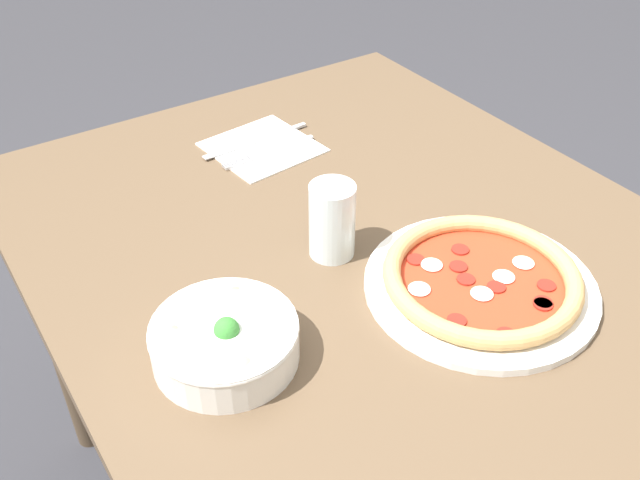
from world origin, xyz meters
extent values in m
cube|color=brown|center=(0.00, 0.00, 0.74)|extent=(1.28, 0.94, 0.03)
cylinder|color=#4E3C2B|center=(0.57, -0.40, 0.36)|extent=(0.06, 0.06, 0.72)
cylinder|color=#4E3C2B|center=(0.57, 0.40, 0.36)|extent=(0.06, 0.06, 0.72)
cylinder|color=white|center=(-0.12, -0.08, 0.76)|extent=(0.33, 0.33, 0.01)
torus|color=tan|center=(-0.12, -0.08, 0.78)|extent=(0.28, 0.28, 0.03)
cylinder|color=red|center=(-0.12, -0.08, 0.77)|extent=(0.25, 0.25, 0.01)
cylinder|color=maroon|center=(-0.21, -0.11, 0.77)|extent=(0.03, 0.03, 0.00)
cylinder|color=maroon|center=(-0.04, -0.03, 0.77)|extent=(0.03, 0.03, 0.00)
cylinder|color=maroon|center=(-0.17, 0.01, 0.77)|extent=(0.03, 0.03, 0.00)
cylinder|color=maroon|center=(-0.18, -0.14, 0.77)|extent=(0.03, 0.03, 0.00)
cylinder|color=maroon|center=(-0.09, -0.07, 0.77)|extent=(0.03, 0.03, 0.00)
cylinder|color=maroon|center=(-0.15, -0.08, 0.77)|extent=(0.03, 0.03, 0.00)
cylinder|color=maroon|center=(-0.21, -0.11, 0.77)|extent=(0.03, 0.03, 0.00)
cylinder|color=maroon|center=(-0.22, -0.03, 0.77)|extent=(0.03, 0.03, 0.00)
cylinder|color=maroon|center=(-0.11, -0.06, 0.77)|extent=(0.03, 0.03, 0.00)
cylinder|color=maroon|center=(-0.06, -0.10, 0.77)|extent=(0.03, 0.03, 0.00)
ellipsoid|color=silver|center=(-0.06, -0.04, 0.77)|extent=(0.03, 0.03, 0.01)
ellipsoid|color=silver|center=(-0.14, -0.11, 0.77)|extent=(0.03, 0.03, 0.01)
ellipsoid|color=silver|center=(-0.09, 0.01, 0.77)|extent=(0.03, 0.03, 0.01)
ellipsoid|color=silver|center=(-0.15, -0.05, 0.77)|extent=(0.03, 0.03, 0.01)
ellipsoid|color=silver|center=(-0.13, -0.15, 0.77)|extent=(0.03, 0.03, 0.01)
cylinder|color=white|center=(-0.04, 0.29, 0.78)|extent=(0.19, 0.19, 0.05)
torus|color=white|center=(-0.04, 0.29, 0.80)|extent=(0.19, 0.19, 0.01)
ellipsoid|color=#998466|center=(-0.01, 0.34, 0.80)|extent=(0.04, 0.03, 0.02)
ellipsoid|color=#998466|center=(-0.03, 0.26, 0.79)|extent=(0.03, 0.04, 0.02)
ellipsoid|color=tan|center=(-0.11, 0.30, 0.80)|extent=(0.03, 0.04, 0.02)
ellipsoid|color=#998466|center=(-0.07, 0.26, 0.80)|extent=(0.04, 0.04, 0.02)
ellipsoid|color=tan|center=(-0.07, 0.34, 0.79)|extent=(0.04, 0.04, 0.02)
ellipsoid|color=tan|center=(-0.10, 0.28, 0.79)|extent=(0.04, 0.04, 0.02)
ellipsoid|color=#998466|center=(0.01, 0.24, 0.80)|extent=(0.04, 0.04, 0.02)
sphere|color=#388433|center=(-0.05, 0.29, 0.81)|extent=(0.03, 0.03, 0.03)
cube|color=white|center=(0.40, -0.02, 0.76)|extent=(0.20, 0.20, 0.00)
cube|color=silver|center=(0.37, -0.05, 0.76)|extent=(0.01, 0.13, 0.00)
cube|color=silver|center=(0.37, 0.05, 0.76)|extent=(0.00, 0.06, 0.00)
cube|color=silver|center=(0.37, 0.05, 0.76)|extent=(0.00, 0.06, 0.00)
cube|color=silver|center=(0.36, 0.05, 0.76)|extent=(0.00, 0.06, 0.00)
cube|color=silver|center=(0.36, 0.05, 0.76)|extent=(0.00, 0.06, 0.00)
cube|color=silver|center=(0.42, -0.08, 0.76)|extent=(0.01, 0.09, 0.01)
cube|color=silver|center=(0.42, 0.03, 0.76)|extent=(0.02, 0.13, 0.00)
cylinder|color=silver|center=(0.06, 0.05, 0.81)|extent=(0.07, 0.07, 0.12)
camera|label=1|loc=(-0.64, 0.53, 1.42)|focal=40.00mm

